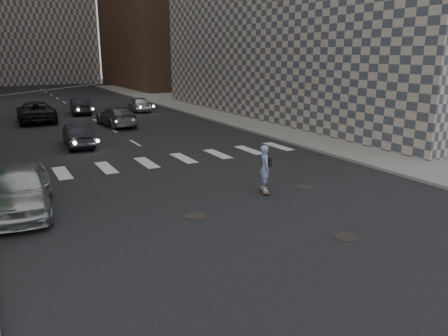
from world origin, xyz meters
The scene contains 12 objects.
ground centered at (0.00, 0.00, 0.00)m, with size 160.00×160.00×0.00m, color black.
sidewalk_right centered at (14.50, 20.00, 0.07)m, with size 13.00×80.00×0.15m, color gray.
manhole_a centered at (1.20, -2.50, 0.01)m, with size 0.70×0.70×0.02m, color black.
manhole_b centered at (-2.00, 1.20, 0.01)m, with size 0.70×0.70×0.02m, color black.
manhole_c centered at (3.30, 2.00, 0.01)m, with size 0.70×0.70×0.02m, color black.
skateboarder centered at (1.51, 2.25, 0.98)m, with size 0.65×0.96×1.88m.
silver_sedan centered at (-7.00, 4.41, 0.82)m, with size 1.94×4.83×1.64m, color #ABAFB2.
traffic_car_a centered at (-3.16, 14.62, 0.67)m, with size 1.42×4.07×1.34m, color black.
traffic_car_b centered at (0.78, 20.79, 0.71)m, with size 1.99×4.90×1.42m, color #54575C.
traffic_car_c centered at (-4.22, 25.73, 0.80)m, with size 2.66×5.78×1.61m, color black.
traffic_car_d centered at (4.87, 28.00, 0.68)m, with size 1.61×4.00×1.36m, color #B9BBC1.
traffic_car_e centered at (-0.27, 28.75, 0.72)m, with size 1.53×4.37×1.44m, color black.
Camera 1 is at (-7.73, -11.26, 5.32)m, focal length 35.00 mm.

